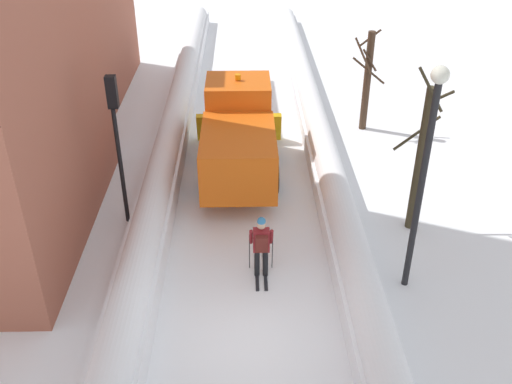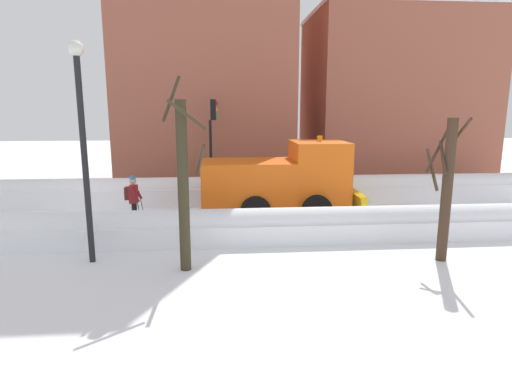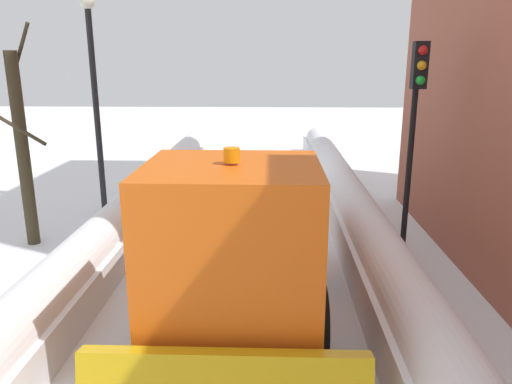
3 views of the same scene
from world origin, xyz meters
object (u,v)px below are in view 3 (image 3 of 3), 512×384
object	(u,v)px
street_lamp	(94,81)
traffic_light_pole	(415,112)
skier	(232,181)
bare_tree_near	(22,147)
plow_truck	(240,234)

from	to	relation	value
street_lamp	traffic_light_pole	bearing A→B (deg)	157.15
skier	bare_tree_near	world-z (taller)	bare_tree_near
traffic_light_pole	street_lamp	xyz separation A→B (m)	(7.62, -3.21, 0.47)
traffic_light_pole	bare_tree_near	bearing A→B (deg)	-4.07
street_lamp	skier	bearing A→B (deg)	173.32
bare_tree_near	plow_truck	bearing A→B (deg)	147.31
plow_truck	bare_tree_near	size ratio (longest dim) A/B	1.21
traffic_light_pole	street_lamp	world-z (taller)	street_lamp
plow_truck	street_lamp	distance (m)	7.57
plow_truck	bare_tree_near	xyz separation A→B (m)	(5.07, -3.25, 0.80)
plow_truck	street_lamp	xyz separation A→B (m)	(4.27, -5.87, 2.14)
traffic_light_pole	street_lamp	bearing A→B (deg)	-22.85
street_lamp	plow_truck	bearing A→B (deg)	126.07
plow_truck	traffic_light_pole	xyz separation A→B (m)	(-3.35, -2.65, 1.67)
plow_truck	bare_tree_near	world-z (taller)	bare_tree_near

